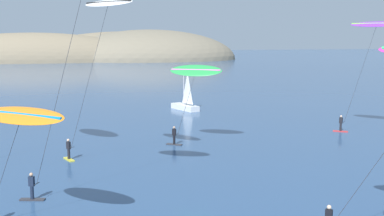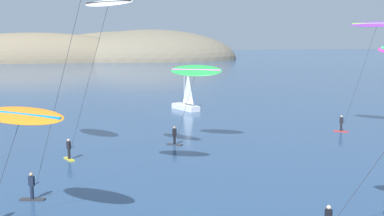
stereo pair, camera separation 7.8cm
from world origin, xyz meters
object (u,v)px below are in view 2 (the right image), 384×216
Objects in this scene: kitesurfer_white at (104,20)px; kitesurfer_purple at (375,32)px; sailboat_near at (184,105)px; kitesurfer_green at (194,76)px; kitesurfer_orange at (18,123)px; kitesurfer_lime at (79,3)px.

kitesurfer_white is 1.10× the size of kitesurfer_purple.
kitesurfer_white is at bearing -113.37° from sailboat_near.
kitesurfer_orange is at bearing -127.29° from kitesurfer_green.
kitesurfer_white is at bearing -143.59° from kitesurfer_green.
kitesurfer_green is 0.65× the size of kitesurfer_purple.
kitesurfer_white is at bearing -165.53° from kitesurfer_purple.
kitesurfer_white reaches higher than sailboat_near.
sailboat_near is at bearing 68.79° from kitesurfer_lime.
kitesurfer_orange is at bearing -113.69° from kitesurfer_white.
kitesurfer_lime is (-27.94, -14.19, 1.47)m from kitesurfer_purple.
kitesurfer_purple reaches higher than sailboat_near.
kitesurfer_purple is (31.04, 17.68, 4.54)m from kitesurfer_orange.
kitesurfer_orange is 21.14m from kitesurfer_green.
kitesurfer_purple is at bearing -54.50° from sailboat_near.
kitesurfer_green is 18.67m from kitesurfer_purple.
kitesurfer_white reaches higher than kitesurfer_purple.
kitesurfer_lime reaches higher than kitesurfer_green.
kitesurfer_orange is (-16.51, -38.04, 5.00)m from sailboat_near.
kitesurfer_purple is (26.26, 6.78, -0.75)m from kitesurfer_white.
kitesurfer_white is 0.93× the size of kitesurfer_lime.
kitesurfer_orange is at bearing -150.34° from kitesurfer_purple.
kitesurfer_green reaches higher than kitesurfer_orange.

